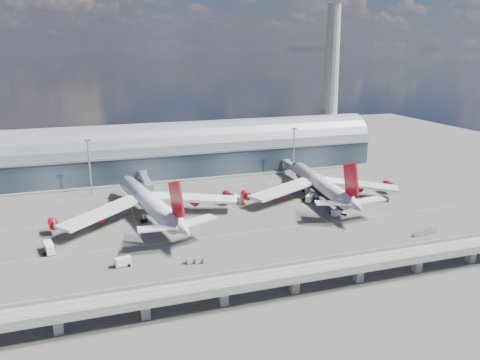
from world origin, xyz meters
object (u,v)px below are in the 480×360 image
object	(u,v)px
service_truck_0	(49,248)
service_truck_3	(310,198)
service_truck_1	(123,262)
floodlight_mast_left	(89,166)
airliner_left	(150,203)
service_truck_2	(338,212)
control_tower	(331,72)
service_truck_4	(308,190)
service_truck_5	(237,199)
floodlight_mast_right	(294,151)
cargo_train_1	(425,232)
cargo_train_0	(198,260)
airliner_right	(322,186)

from	to	relation	value
service_truck_0	service_truck_3	xyz separation A→B (m)	(104.59, 21.10, -0.05)
service_truck_1	floodlight_mast_left	bearing A→B (deg)	-6.15
airliner_left	service_truck_2	world-z (taller)	airliner_left
control_tower	service_truck_4	bearing A→B (deg)	-125.77
service_truck_0	service_truck_5	distance (m)	79.76
floodlight_mast_right	service_truck_3	world-z (taller)	floodlight_mast_right
floodlight_mast_left	service_truck_4	distance (m)	99.31
service_truck_0	cargo_train_1	bearing A→B (deg)	-23.76
service_truck_4	service_truck_5	world-z (taller)	service_truck_5
service_truck_4	airliner_left	bearing A→B (deg)	-148.73
service_truck_2	cargo_train_0	xyz separation A→B (m)	(-63.35, -24.89, -0.53)
cargo_train_1	floodlight_mast_right	bearing A→B (deg)	18.11
service_truck_2	floodlight_mast_left	bearing A→B (deg)	29.14
floodlight_mast_right	service_truck_2	bearing A→B (deg)	-97.13
airliner_left	airliner_right	xyz separation A→B (m)	(75.14, 2.36, -0.63)
floodlight_mast_left	service_truck_2	world-z (taller)	floodlight_mast_left
control_tower	floodlight_mast_right	distance (m)	58.76
airliner_right	cargo_train_0	world-z (taller)	airliner_right
floodlight_mast_left	airliner_left	world-z (taller)	floodlight_mast_left
service_truck_2	service_truck_5	world-z (taller)	service_truck_5
service_truck_1	service_truck_5	distance (m)	70.52
service_truck_0	service_truck_2	size ratio (longest dim) A/B	1.07
service_truck_2	cargo_train_0	world-z (taller)	service_truck_2
service_truck_4	service_truck_2	bearing A→B (deg)	-71.61
airliner_left	service_truck_4	bearing A→B (deg)	-0.84
airliner_left	cargo_train_0	distance (m)	44.45
control_tower	airliner_left	world-z (taller)	control_tower
service_truck_0	service_truck_1	world-z (taller)	service_truck_0
floodlight_mast_left	service_truck_5	size ratio (longest dim) A/B	3.73
cargo_train_1	control_tower	bearing A→B (deg)	-1.10
floodlight_mast_right	service_truck_2	distance (m)	60.78
service_truck_2	service_truck_4	world-z (taller)	service_truck_4
service_truck_1	cargo_train_0	world-z (taller)	service_truck_1
airliner_right	cargo_train_1	size ratio (longest dim) A/B	6.55
floodlight_mast_right	service_truck_4	xyz separation A→B (m)	(-5.60, -28.35, -12.13)
airliner_right	service_truck_1	size ratio (longest dim) A/B	14.47
floodlight_mast_right	cargo_train_1	world-z (taller)	floodlight_mast_right
floodlight_mast_left	service_truck_3	xyz separation A→B (m)	(89.83, -39.83, -12.07)
airliner_left	service_truck_4	size ratio (longest dim) A/B	13.66
floodlight_mast_left	airliner_left	distance (m)	46.31
airliner_right	service_truck_5	bearing A→B (deg)	174.65
service_truck_2	airliner_right	bearing A→B (deg)	-38.06
airliner_left	floodlight_mast_right	bearing A→B (deg)	16.87
airliner_right	floodlight_mast_right	bearing A→B (deg)	89.81
floodlight_mast_left	floodlight_mast_right	size ratio (longest dim) A/B	1.00
service_truck_1	service_truck_2	bearing A→B (deg)	-88.36
floodlight_mast_right	service_truck_4	bearing A→B (deg)	-101.17
control_tower	service_truck_2	bearing A→B (deg)	-115.96
service_truck_2	service_truck_5	bearing A→B (deg)	21.82
service_truck_3	service_truck_4	distance (m)	12.36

